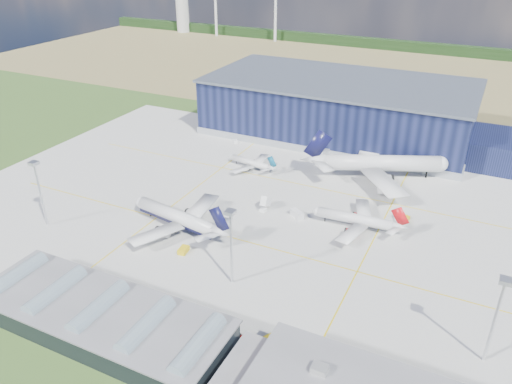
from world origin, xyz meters
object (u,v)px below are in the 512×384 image
(gse_van_b, at_px, (297,214))
(light_mast_east, at_px, (498,307))
(light_mast_center, at_px, (231,235))
(hangar, at_px, (344,111))
(car_b, at_px, (294,347))
(light_mast_west, at_px, (38,183))
(gse_cart_b, at_px, (235,141))
(airliner_widebody, at_px, (382,155))
(airstair, at_px, (266,204))
(gse_tug_b, at_px, (269,339))
(car_a, at_px, (238,335))
(airliner_regional, at_px, (251,159))
(airliner_red, at_px, (355,214))
(airliner_navy, at_px, (177,210))
(gse_tug_a, at_px, (183,250))
(gse_tug_c, at_px, (405,219))

(gse_van_b, bearing_deg, light_mast_east, -89.29)
(gse_van_b, bearing_deg, light_mast_center, -149.72)
(hangar, xyz_separation_m, light_mast_east, (72.19, -124.80, 3.82))
(light_mast_center, distance_m, car_b, 33.03)
(hangar, distance_m, light_mast_west, 139.77)
(light_mast_west, distance_m, gse_cart_b, 95.68)
(light_mast_west, distance_m, airliner_widebody, 124.50)
(light_mast_center, distance_m, airstair, 45.35)
(light_mast_center, height_order, gse_tug_b, light_mast_center)
(airstair, bearing_deg, gse_tug_b, -66.05)
(car_a, bearing_deg, airstair, 25.85)
(airliner_regional, bearing_deg, gse_cart_b, -39.09)
(light_mast_west, relative_size, airstair, 4.25)
(airliner_red, bearing_deg, car_b, 89.40)
(light_mast_west, distance_m, airliner_navy, 44.70)
(gse_van_b, distance_m, airstair, 12.20)
(gse_tug_a, xyz_separation_m, gse_cart_b, (-28.09, 85.69, -0.20))
(airliner_widebody, distance_m, car_b, 101.15)
(light_mast_center, relative_size, airliner_widebody, 0.40)
(gse_cart_b, bearing_deg, hangar, -1.60)
(gse_cart_b, xyz_separation_m, car_a, (59.64, -110.00, 0.00))
(light_mast_east, distance_m, gse_tug_b, 51.10)
(light_mast_west, xyz_separation_m, airliner_red, (92.36, 43.15, -10.23))
(airliner_widebody, height_order, gse_cart_b, airliner_widebody)
(light_mast_center, distance_m, airliner_navy, 35.71)
(gse_tug_a, distance_m, airstair, 37.53)
(airliner_red, height_order, gse_tug_a, airliner_red)
(gse_tug_c, bearing_deg, car_a, -93.39)
(light_mast_west, height_order, airliner_regional, light_mast_west)
(gse_cart_b, relative_size, airstair, 0.52)
(light_mast_center, bearing_deg, car_a, -57.80)
(gse_tug_a, bearing_deg, gse_tug_c, 33.66)
(airliner_red, xyz_separation_m, gse_van_b, (-19.54, -1.99, -4.01))
(light_mast_west, height_order, light_mast_center, same)
(airliner_widebody, xyz_separation_m, car_b, (4.27, -100.68, -8.76))
(hangar, relative_size, gse_van_b, 27.90)
(airliner_red, height_order, airliner_widebody, airliner_widebody)
(gse_cart_b, bearing_deg, gse_tug_a, -112.03)
(gse_cart_b, bearing_deg, gse_tug_c, -63.68)
(gse_cart_b, relative_size, car_a, 0.78)
(gse_van_b, xyz_separation_m, gse_cart_b, (-51.13, 50.84, -0.58))
(airliner_regional, relative_size, gse_tug_a, 6.13)
(car_b, bearing_deg, airliner_navy, 68.03)
(airliner_widebody, relative_size, car_b, 14.39)
(gse_tug_b, height_order, gse_van_b, gse_van_b)
(airliner_navy, xyz_separation_m, gse_tug_a, (9.61, -11.24, -5.84))
(hangar, height_order, car_b, hangar)
(hangar, relative_size, airliner_red, 4.55)
(light_mast_east, distance_m, airliner_regional, 117.93)
(car_a, bearing_deg, gse_tug_b, -68.02)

